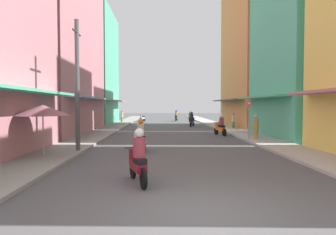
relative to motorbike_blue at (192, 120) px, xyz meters
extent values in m
plane|color=#4C4C4F|center=(-2.53, -1.77, -0.70)|extent=(120.11, 120.11, 0.00)
cube|color=gray|center=(-8.04, -1.77, -0.64)|extent=(2.17, 62.59, 0.12)
cube|color=#ADA89E|center=(2.99, -1.77, -0.64)|extent=(2.17, 62.59, 0.12)
cube|color=#4CB28C|center=(-8.63, -20.05, 2.10)|extent=(1.10, 10.82, 0.12)
cube|color=#B7727F|center=(-12.13, -6.90, 7.69)|extent=(6.00, 13.35, 16.79)
cube|color=#8CA5CC|center=(-8.63, -6.90, 2.10)|extent=(1.10, 12.01, 0.12)
cube|color=#4CB28C|center=(-12.13, 5.60, 6.08)|extent=(6.00, 10.37, 13.57)
cube|color=#B7727F|center=(-8.63, 5.60, 2.10)|extent=(1.10, 9.33, 0.12)
cube|color=#4CB28C|center=(7.07, -10.63, 7.76)|extent=(6.00, 8.51, 16.92)
cube|color=#4CB28C|center=(3.57, -10.63, 2.10)|extent=(1.10, 7.66, 0.12)
cube|color=#D88C4C|center=(7.07, -0.29, 7.21)|extent=(6.00, 10.92, 15.83)
cube|color=slate|center=(3.57, -0.29, 2.10)|extent=(1.10, 9.82, 0.12)
cylinder|color=black|center=(0.21, 0.62, -0.42)|extent=(0.26, 0.56, 0.56)
cylinder|color=black|center=(-0.19, -0.57, -0.42)|extent=(0.26, 0.56, 0.56)
cube|color=#1E38B7|center=(-0.01, -0.02, -0.20)|extent=(0.59, 1.04, 0.24)
cube|color=black|center=(-0.07, -0.21, 0.00)|extent=(0.45, 0.62, 0.14)
cylinder|color=#1E38B7|center=(0.17, 0.50, 0.00)|extent=(0.28, 0.28, 0.45)
cylinder|color=black|center=(0.17, 0.50, 0.25)|extent=(0.53, 0.21, 0.03)
cylinder|color=#262628|center=(-0.06, -0.16, 0.35)|extent=(0.34, 0.34, 0.55)
sphere|color=#1E38B7|center=(-0.06, -0.16, 0.75)|extent=(0.26, 0.26, 0.26)
cylinder|color=black|center=(-4.22, -22.08, -0.42)|extent=(0.25, 0.56, 0.56)
cylinder|color=black|center=(-3.83, -23.27, -0.42)|extent=(0.25, 0.56, 0.56)
cube|color=maroon|center=(-4.01, -22.72, -0.20)|extent=(0.57, 1.04, 0.24)
cube|color=black|center=(-3.95, -22.91, 0.00)|extent=(0.44, 0.62, 0.14)
cylinder|color=maroon|center=(-4.18, -22.20, 0.00)|extent=(0.28, 0.28, 0.45)
cylinder|color=black|center=(-4.18, -22.20, 0.25)|extent=(0.53, 0.20, 0.03)
cylinder|color=#99333F|center=(-3.97, -22.86, 0.35)|extent=(0.34, 0.34, 0.55)
sphere|color=silver|center=(-3.97, -22.86, 0.75)|extent=(0.26, 0.26, 0.26)
cylinder|color=black|center=(-0.86, 12.34, -0.42)|extent=(0.19, 0.56, 0.56)
cylinder|color=black|center=(-1.12, 11.12, -0.42)|extent=(0.19, 0.56, 0.56)
cube|color=#197233|center=(-1.00, 11.68, -0.20)|extent=(0.48, 1.04, 0.24)
cube|color=black|center=(-1.04, 11.49, 0.00)|extent=(0.39, 0.61, 0.14)
cylinder|color=#197233|center=(-0.89, 12.22, 0.00)|extent=(0.28, 0.28, 0.45)
cylinder|color=black|center=(-0.89, 12.22, 0.25)|extent=(0.54, 0.14, 0.03)
cylinder|color=#BF8C3F|center=(-1.03, 11.54, 0.35)|extent=(0.34, 0.34, 0.55)
sphere|color=#1E38B7|center=(-1.03, 11.54, 0.75)|extent=(0.26, 0.26, 0.26)
cylinder|color=black|center=(-4.58, -16.10, -0.42)|extent=(0.26, 0.55, 0.56)
cylinder|color=black|center=(-4.16, -17.28, -0.42)|extent=(0.26, 0.55, 0.56)
cube|color=silver|center=(-4.36, -16.74, -0.20)|extent=(0.60, 1.04, 0.24)
cube|color=black|center=(-4.29, -16.93, 0.00)|extent=(0.45, 0.62, 0.14)
cylinder|color=silver|center=(-4.54, -16.22, 0.00)|extent=(0.28, 0.28, 0.45)
cylinder|color=black|center=(-4.54, -16.22, 0.25)|extent=(0.53, 0.21, 0.03)
cylinder|color=beige|center=(-4.31, -16.88, 0.35)|extent=(0.34, 0.34, 0.55)
sphere|color=orange|center=(-4.31, -16.88, 0.75)|extent=(0.26, 0.26, 0.26)
cylinder|color=black|center=(-6.01, 9.71, -0.42)|extent=(0.27, 0.55, 0.56)
cylinder|color=black|center=(-5.59, 10.88, -0.42)|extent=(0.27, 0.55, 0.56)
cube|color=#B2B2B7|center=(-5.78, 10.34, -0.20)|extent=(0.61, 1.04, 0.24)
cube|color=black|center=(-5.72, 10.53, 0.00)|extent=(0.45, 0.62, 0.14)
cylinder|color=#B2B2B7|center=(-5.97, 9.82, 0.00)|extent=(0.28, 0.28, 0.45)
cylinder|color=black|center=(-5.97, 9.82, 0.25)|extent=(0.53, 0.22, 0.03)
cylinder|color=black|center=(0.18, 3.77, -0.42)|extent=(0.14, 0.57, 0.56)
cylinder|color=black|center=(0.03, 2.53, -0.42)|extent=(0.14, 0.57, 0.56)
cube|color=red|center=(0.10, 3.10, -0.20)|extent=(0.39, 1.03, 0.24)
cube|color=black|center=(0.08, 2.90, 0.00)|extent=(0.34, 0.59, 0.14)
cylinder|color=red|center=(0.16, 3.64, 0.00)|extent=(0.28, 0.28, 0.45)
cylinder|color=black|center=(0.16, 3.64, 0.25)|extent=(0.55, 0.09, 0.03)
cylinder|color=#598C59|center=(0.08, 2.95, 0.35)|extent=(0.34, 0.34, 0.55)
sphere|color=silver|center=(0.08, 2.95, 0.75)|extent=(0.26, 0.26, 0.26)
cylinder|color=black|center=(0.89, -8.66, -0.42)|extent=(0.24, 0.56, 0.56)
cylinder|color=black|center=(1.24, -9.86, -0.42)|extent=(0.24, 0.56, 0.56)
cube|color=orange|center=(1.08, -9.31, -0.20)|extent=(0.55, 1.04, 0.24)
cube|color=black|center=(1.14, -9.50, 0.00)|extent=(0.43, 0.62, 0.14)
cylinder|color=orange|center=(0.92, -8.78, 0.00)|extent=(0.28, 0.28, 0.45)
cylinder|color=black|center=(0.92, -8.78, 0.25)|extent=(0.54, 0.18, 0.03)
cylinder|color=#99333F|center=(1.12, -9.45, 0.35)|extent=(0.34, 0.34, 0.55)
sphere|color=silver|center=(1.12, -9.45, 0.75)|extent=(0.26, 0.26, 0.26)
cylinder|color=#598C59|center=(3.55, -3.30, -0.35)|extent=(0.28, 0.28, 0.71)
cylinder|color=beige|center=(3.55, -3.30, 0.30)|extent=(0.34, 0.34, 0.60)
sphere|color=tan|center=(3.55, -3.30, 0.74)|extent=(0.22, 0.22, 0.22)
cylinder|color=#BF8C3F|center=(2.68, -12.47, -0.33)|extent=(0.28, 0.28, 0.75)
cylinder|color=#BF8C3F|center=(2.68, -12.47, 0.37)|extent=(0.34, 0.34, 0.64)
sphere|color=tan|center=(2.68, -12.47, 0.83)|extent=(0.22, 0.22, 0.22)
cylinder|color=#598C59|center=(-8.26, 7.08, -0.33)|extent=(0.28, 0.28, 0.75)
cylinder|color=beige|center=(-8.26, 7.08, 0.37)|extent=(0.34, 0.34, 0.64)
sphere|color=#9E7256|center=(-8.26, 7.08, 0.83)|extent=(0.22, 0.22, 0.22)
cylinder|color=#99999E|center=(-8.23, -18.62, 0.33)|extent=(0.05, 0.05, 2.06)
cone|color=#8C4C59|center=(-8.23, -18.62, 1.31)|extent=(2.23, 2.23, 0.45)
cylinder|color=#4C4C4F|center=(-7.21, -17.15, 2.37)|extent=(0.20, 0.20, 6.15)
cylinder|color=#3F382D|center=(-7.21, -17.15, 4.85)|extent=(0.08, 1.20, 0.08)
cylinder|color=gray|center=(2.05, -13.07, 0.60)|extent=(0.07, 0.07, 2.60)
cylinder|color=red|center=(2.05, -13.07, 1.65)|extent=(0.02, 0.60, 0.60)
cube|color=white|center=(2.05, -13.07, 1.65)|extent=(0.03, 0.40, 0.10)
camera|label=1|loc=(-3.40, -30.99, 1.49)|focal=31.71mm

